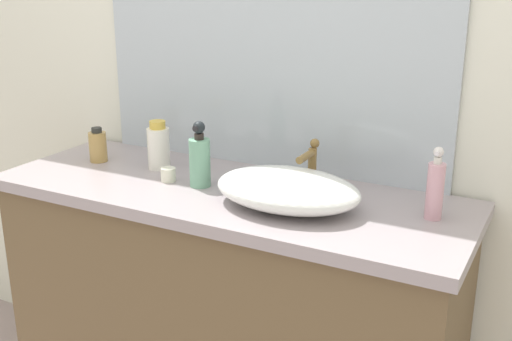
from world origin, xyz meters
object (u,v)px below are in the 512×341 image
Objects in this scene: perfume_bottle at (200,159)px; candle_jar at (168,175)px; lotion_bottle at (98,146)px; spray_can at (159,146)px; soap_dispenser at (435,188)px; sink_basin at (287,189)px.

perfume_bottle reaches higher than candle_jar.
lotion_bottle is 0.74× the size of spray_can.
soap_dispenser is at bearing -0.98° from spray_can.
perfume_bottle is at bearing -174.26° from soap_dispenser.
lotion_bottle is at bearing -171.83° from spray_can.
candle_jar is at bearing -175.02° from perfume_bottle.
perfume_bottle is (0.44, -0.05, 0.03)m from lotion_bottle.
candle_jar is at bearing -42.36° from spray_can.
soap_dispenser is at bearing 5.74° from perfume_bottle.
spray_can is at bearing 137.64° from candle_jar.
candle_jar is (-0.41, 0.02, -0.03)m from sink_basin.
spray_can is at bearing 179.02° from soap_dispenser.
soap_dispenser is 4.21× the size of candle_jar.
lotion_bottle is 2.53× the size of candle_jar.
perfume_bottle reaches higher than spray_can.
sink_basin is 8.90× the size of candle_jar.
sink_basin is 2.60× the size of spray_can.
sink_basin is 2.07× the size of perfume_bottle.
soap_dispenser is at bearing 0.90° from lotion_bottle.
sink_basin is at bearing -3.18° from candle_jar.
lotion_bottle is 0.44m from perfume_bottle.
sink_basin is 0.41m from candle_jar.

